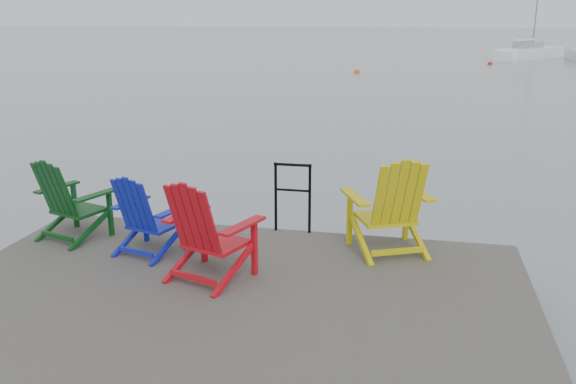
% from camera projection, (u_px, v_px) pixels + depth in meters
% --- Properties ---
extents(ground, '(400.00, 400.00, 0.00)m').
position_uv_depth(ground, '(214.00, 365.00, 5.73)').
color(ground, gray).
rests_on(ground, ground).
extents(dock, '(6.00, 5.00, 1.40)m').
position_uv_depth(dock, '(213.00, 332.00, 5.64)').
color(dock, '#2D2B28').
rests_on(dock, ground).
extents(handrail, '(0.48, 0.04, 0.90)m').
position_uv_depth(handrail, '(293.00, 191.00, 7.70)').
color(handrail, black).
rests_on(handrail, dock).
extents(chair_green, '(0.97, 0.93, 1.02)m').
position_uv_depth(chair_green, '(69.00, 199.00, 7.45)').
color(chair_green, '#0A3A13').
rests_on(chair_green, dock).
extents(chair_blue, '(0.89, 0.85, 0.95)m').
position_uv_depth(chair_blue, '(146.00, 214.00, 6.98)').
color(chair_blue, '#0F1BA2').
rests_on(chair_blue, dock).
extents(chair_red, '(1.04, 0.99, 1.09)m').
position_uv_depth(chair_red, '(207.00, 230.00, 6.26)').
color(chair_red, '#B50D17').
rests_on(chair_red, dock).
extents(chair_yellow, '(1.13, 1.09, 1.16)m').
position_uv_depth(chair_yellow, '(391.00, 205.00, 6.98)').
color(chair_yellow, '#CAB90B').
rests_on(chair_yellow, dock).
extents(sailboat_mid, '(6.33, 8.35, 11.68)m').
position_uv_depth(sailboat_mid, '(529.00, 54.00, 48.43)').
color(sailboat_mid, white).
rests_on(sailboat_mid, ground).
extents(buoy_b, '(0.38, 0.38, 0.38)m').
position_uv_depth(buoy_b, '(357.00, 73.00, 35.75)').
color(buoy_b, '#EF3E0E').
rests_on(buoy_b, ground).
extents(buoy_d, '(0.37, 0.37, 0.37)m').
position_uv_depth(buoy_d, '(490.00, 64.00, 42.03)').
color(buoy_d, '#BA140A').
rests_on(buoy_d, ground).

